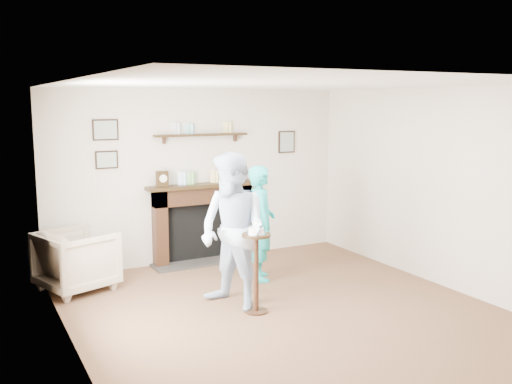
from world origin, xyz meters
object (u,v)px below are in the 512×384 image
(armchair, at_px, (78,290))
(woman, at_px, (261,279))
(pedestal_table, at_px, (256,257))
(man, at_px, (234,307))

(armchair, distance_m, woman, 2.33)
(armchair, relative_size, pedestal_table, 0.81)
(man, relative_size, pedestal_table, 1.73)
(armchair, xyz_separation_m, man, (1.46, -1.44, 0.00))
(man, distance_m, woman, 1.09)
(woman, bearing_deg, man, 155.24)
(woman, xyz_separation_m, pedestal_table, (-0.62, -1.04, 0.63))
(man, bearing_deg, armchair, -156.53)
(armchair, xyz_separation_m, pedestal_table, (1.62, -1.71, 0.63))
(man, height_order, woman, man)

